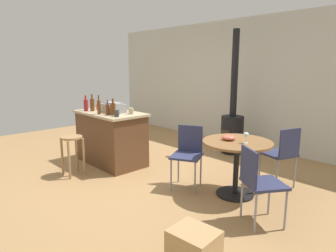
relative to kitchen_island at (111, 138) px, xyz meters
The scene contains 22 objects.
ground_plane 0.88m from the kitchen_island, ahead, with size 8.80×8.80×0.00m, color #A37A4C.
back_wall 3.06m from the kitchen_island, 75.30° to the left, with size 8.00×0.10×2.70m, color beige.
kitchen_island is the anchor object (origin of this frame).
wooden_stool 0.78m from the kitchen_island, 82.65° to the right, with size 0.32×0.32×0.63m.
dining_table 2.34m from the kitchen_island, 11.60° to the left, with size 0.91×0.91×0.75m.
folding_chair_near 2.88m from the kitchen_island, ahead, with size 0.55×0.55×0.86m.
folding_chair_far 2.83m from the kitchen_island, 23.82° to the left, with size 0.51×0.51×0.88m.
folding_chair_left 1.66m from the kitchen_island, ahead, with size 0.54×0.54×0.87m.
wood_stove 2.37m from the kitchen_island, 62.01° to the left, with size 0.44×0.45×2.39m.
toolbox 0.55m from the kitchen_island, 11.70° to the left, with size 0.42×0.28×0.17m.
bottle_0 0.64m from the kitchen_island, 39.03° to the right, with size 0.06×0.06×0.24m.
bottle_1 0.75m from the kitchen_island, 152.86° to the right, with size 0.07×0.07×0.27m.
bottle_2 0.68m from the kitchen_island, 152.36° to the right, with size 0.08×0.08×0.30m.
bottle_3 0.67m from the kitchen_island, 24.29° to the right, with size 0.08×0.08×0.27m.
bottle_4 0.64m from the kitchen_island, 71.99° to the right, with size 0.06×0.06×0.32m.
cup_0 0.73m from the kitchen_island, 20.73° to the right, with size 0.12×0.08×0.11m.
cup_1 0.59m from the kitchen_island, 137.82° to the left, with size 0.12×0.09×0.09m.
cup_2 0.68m from the kitchen_island, 18.35° to the left, with size 0.12×0.08×0.10m.
cup_3 0.65m from the kitchen_island, behind, with size 0.11×0.08×0.11m.
wine_glass 2.49m from the kitchen_island, 10.74° to the left, with size 0.07×0.07×0.14m.
serving_bowl 2.24m from the kitchen_island, 11.43° to the left, with size 0.18×0.18×0.07m, color #DB6651.
cardboard_box 3.08m from the kitchen_island, 19.68° to the right, with size 0.39×0.33×0.34m, color tan.
Camera 1 is at (3.62, -2.77, 1.70)m, focal length 31.38 mm.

